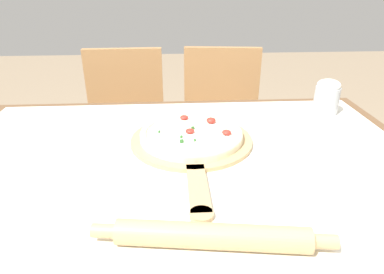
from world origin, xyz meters
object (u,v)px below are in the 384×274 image
Objects in this scene: pizza at (192,134)px; chair_right at (221,125)px; pizza_peel at (192,143)px; chair_left at (126,127)px; rolling_pin at (212,236)px; flour_cup at (327,96)px.

pizza is 0.33× the size of chair_right.
pizza_peel is 0.61× the size of chair_left.
pizza_peel is at bearing -69.38° from chair_left.
rolling_pin is 0.78m from flour_cup.
rolling_pin is at bearing -93.16° from chair_right.
flour_cup reaches higher than pizza_peel.
pizza and rolling_pin have the same top height.
flour_cup is (0.29, -0.50, 0.32)m from chair_right.
pizza_peel is 4.48× the size of flour_cup.
pizza is at bearing -68.71° from chair_left.
pizza is (0.00, 0.02, 0.02)m from pizza_peel.
flour_cup is at bearing -53.79° from chair_right.
flour_cup reaches higher than pizza.
chair_right is (0.19, 0.72, -0.26)m from pizza_peel.
pizza is at bearing -157.52° from flour_cup.
chair_left is at bearing 112.44° from pizza.
pizza_peel is 0.03m from pizza.
pizza_peel is at bearing 91.66° from rolling_pin.
flour_cup is (0.48, 0.22, 0.06)m from pizza_peel.
pizza_peel is 0.53m from flour_cup.
pizza_peel is 1.25× the size of rolling_pin.
chair_left reaches higher than rolling_pin.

